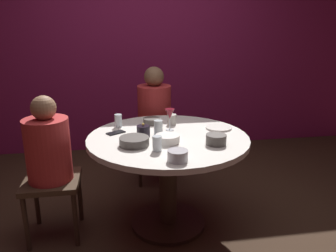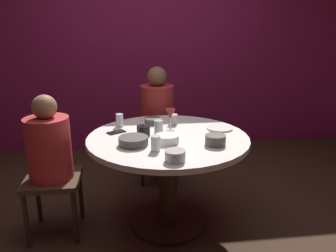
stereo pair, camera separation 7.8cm
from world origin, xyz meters
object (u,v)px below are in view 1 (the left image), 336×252
Objects in this scene: bowl_rice_portion at (168,139)px; bowl_small_white at (152,121)px; bowl_serving_large at (178,156)px; cup_center_front at (172,119)px; bowl_salad_center at (216,139)px; cup_by_left_diner at (157,143)px; wine_glass at (170,115)px; cup_near_candle at (158,127)px; dinner_plate at (219,128)px; candle_holder at (143,131)px; seated_diner_back at (154,112)px; cup_by_right_diner at (118,121)px; seated_diner_left at (48,152)px; dining_table at (168,158)px; cell_phone at (116,133)px; bowl_sauce_side at (134,141)px.

bowl_small_white is at bearing 96.72° from bowl_rice_portion.
cup_center_front reaches higher than bowl_serving_large.
cup_center_front is (-0.22, 0.53, 0.01)m from bowl_salad_center.
wine_glass is at bearing 69.92° from cup_by_left_diner.
bowl_salad_center is 1.32× the size of cup_near_candle.
bowl_salad_center reaches higher than bowl_small_white.
cup_by_left_diner reaches higher than bowl_small_white.
bowl_rice_portion is 0.18m from cup_by_left_diner.
bowl_serving_large is at bearing -85.46° from bowl_small_white.
bowl_salad_center reaches higher than dinner_plate.
dinner_plate is 0.53m from bowl_rice_portion.
candle_holder reaches higher than bowl_serving_large.
seated_diner_back is at bearing 121.22° from dinner_plate.
candle_holder is 0.98× the size of cup_near_candle.
cup_by_right_diner is 0.45m from cup_center_front.
seated_diner_left is at bearing 150.91° from bowl_serving_large.
bowl_small_white is (-0.08, 0.35, 0.20)m from dining_table.
cup_near_candle is (0.81, 0.06, 0.13)m from seated_diner_left.
wine_glass is 0.47m from bowl_salad_center.
cup_by_right_diner is (-0.67, 0.53, 0.02)m from bowl_salad_center.
bowl_salad_center is (0.69, -0.37, 0.03)m from cell_phone.
seated_diner_left is (-0.88, 0.00, 0.10)m from dining_table.
bowl_rice_portion is at bearing 4.82° from bowl_sauce_side.
seated_diner_left reaches higher than cell_phone.
cup_near_candle is (0.02, -0.29, 0.03)m from bowl_small_white.
cup_center_front is at bearing -15.72° from bowl_small_white.
cup_center_front is at bearing 17.52° from seated_diner_left.
bowl_small_white is 0.70× the size of bowl_sauce_side.
seated_diner_left reaches higher than cup_by_left_diner.
bowl_serving_large is 0.22m from cup_by_left_diner.
bowl_rice_portion is (0.85, -0.14, 0.10)m from seated_diner_left.
seated_diner_back reaches higher than bowl_rice_portion.
candle_holder reaches higher than bowl_salad_center.
bowl_small_white is at bearing 9.06° from cup_by_right_diner.
seated_diner_left is 5.18× the size of dinner_plate.
dinner_plate is 1.22× the size of bowl_rice_portion.
bowl_serving_large is at bearing -84.87° from cup_near_candle.
cup_by_right_diner is at bearing 30.75° from seated_diner_left.
cup_center_front is at bearing 76.24° from bowl_rice_portion.
bowl_sauce_side is (-0.26, -1.01, 0.06)m from seated_diner_back.
seated_diner_left reaches higher than cup_center_front.
dinner_plate is at bearing 9.98° from candle_holder.
cell_phone is 0.46m from bowl_rice_portion.
cup_by_right_diner is at bearing -33.63° from seated_diner_back.
bowl_sauce_side is at bearing -149.17° from dining_table.
candle_holder reaches higher than cup_center_front.
cup_by_left_diner is (0.06, -0.31, 0.01)m from candle_holder.
cup_near_candle is (0.32, -0.08, 0.05)m from cell_phone.
dinner_plate is at bearing 22.17° from bowl_sauce_side.
cup_center_front reaches higher than bowl_sauce_side.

